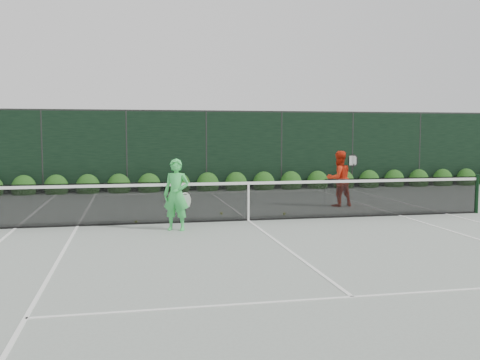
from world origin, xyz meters
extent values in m
plane|color=gray|center=(0.00, 0.00, 0.00)|extent=(80.00, 80.00, 0.00)
cylinder|color=black|center=(6.40, 0.00, 0.54)|extent=(0.10, 0.10, 1.07)
cube|color=black|center=(-4.20, 0.00, 0.51)|extent=(4.40, 0.01, 1.02)
cube|color=black|center=(0.00, 0.00, 0.48)|extent=(4.00, 0.01, 0.96)
cube|color=black|center=(4.20, 0.00, 0.51)|extent=(4.40, 0.01, 1.02)
cube|color=white|center=(0.00, 0.00, 0.94)|extent=(12.80, 0.03, 0.07)
cube|color=black|center=(0.00, 0.00, 0.02)|extent=(12.80, 0.02, 0.04)
cube|color=white|center=(0.00, 0.00, 0.46)|extent=(0.05, 0.03, 0.91)
imported|color=#3DD25A|center=(-1.87, -0.95, 0.81)|extent=(0.69, 0.59, 1.61)
torus|color=beige|center=(-1.67, -0.85, 0.65)|extent=(0.29, 0.14, 0.30)
cylinder|color=black|center=(-1.67, -0.85, 0.41)|extent=(0.10, 0.03, 0.30)
imported|color=red|center=(3.23, 2.07, 0.83)|extent=(0.91, 0.76, 1.66)
torus|color=black|center=(3.58, 1.87, 1.38)|extent=(0.27, 0.18, 0.30)
cylinder|color=black|center=(3.58, 1.87, 1.14)|extent=(0.10, 0.03, 0.30)
cube|color=white|center=(-5.49, 0.00, 0.01)|extent=(0.06, 23.77, 0.01)
cube|color=white|center=(5.49, 0.00, 0.01)|extent=(0.06, 23.77, 0.01)
cube|color=white|center=(-4.12, 0.00, 0.01)|extent=(0.06, 23.77, 0.01)
cube|color=white|center=(4.12, 0.00, 0.01)|extent=(0.06, 23.77, 0.01)
cube|color=white|center=(0.00, 11.88, 0.01)|extent=(11.03, 0.06, 0.01)
cube|color=white|center=(0.00, 6.40, 0.01)|extent=(8.23, 0.06, 0.01)
cube|color=white|center=(0.00, -6.40, 0.01)|extent=(8.23, 0.06, 0.01)
cube|color=white|center=(0.00, 0.00, 0.01)|extent=(0.06, 12.80, 0.01)
cube|color=black|center=(0.00, 7.50, 1.50)|extent=(32.00, 0.06, 3.00)
cube|color=#262826|center=(0.00, 7.50, 3.03)|extent=(32.00, 0.06, 0.06)
cylinder|color=#262826|center=(-6.00, 7.50, 1.50)|extent=(0.08, 0.08, 3.00)
cylinder|color=#262826|center=(-3.00, 7.50, 1.50)|extent=(0.08, 0.08, 3.00)
cylinder|color=#262826|center=(0.00, 7.50, 1.50)|extent=(0.08, 0.08, 3.00)
cylinder|color=#262826|center=(3.00, 7.50, 1.50)|extent=(0.08, 0.08, 3.00)
cylinder|color=#262826|center=(6.00, 7.50, 1.50)|extent=(0.08, 0.08, 3.00)
cylinder|color=#262826|center=(9.00, 7.50, 1.50)|extent=(0.08, 0.08, 3.00)
ellipsoid|color=#17370F|center=(-6.60, 7.15, 0.23)|extent=(0.86, 0.65, 0.94)
ellipsoid|color=#17370F|center=(-5.50, 7.15, 0.23)|extent=(0.86, 0.65, 0.94)
ellipsoid|color=#17370F|center=(-4.40, 7.15, 0.23)|extent=(0.86, 0.65, 0.94)
ellipsoid|color=#17370F|center=(-3.30, 7.15, 0.23)|extent=(0.86, 0.65, 0.94)
ellipsoid|color=#17370F|center=(-2.20, 7.15, 0.23)|extent=(0.86, 0.65, 0.94)
ellipsoid|color=#17370F|center=(-1.10, 7.15, 0.23)|extent=(0.86, 0.65, 0.94)
ellipsoid|color=#17370F|center=(0.00, 7.15, 0.23)|extent=(0.86, 0.65, 0.94)
ellipsoid|color=#17370F|center=(1.10, 7.15, 0.23)|extent=(0.86, 0.65, 0.94)
ellipsoid|color=#17370F|center=(2.20, 7.15, 0.23)|extent=(0.86, 0.65, 0.94)
ellipsoid|color=#17370F|center=(3.30, 7.15, 0.23)|extent=(0.86, 0.65, 0.94)
ellipsoid|color=#17370F|center=(4.40, 7.15, 0.23)|extent=(0.86, 0.65, 0.94)
ellipsoid|color=#17370F|center=(5.50, 7.15, 0.23)|extent=(0.86, 0.65, 0.94)
ellipsoid|color=#17370F|center=(6.60, 7.15, 0.23)|extent=(0.86, 0.65, 0.94)
ellipsoid|color=#17370F|center=(7.70, 7.15, 0.23)|extent=(0.86, 0.65, 0.94)
ellipsoid|color=#17370F|center=(8.80, 7.15, 0.23)|extent=(0.86, 0.65, 0.94)
ellipsoid|color=#17370F|center=(9.90, 7.15, 0.23)|extent=(0.86, 0.65, 0.94)
ellipsoid|color=#17370F|center=(11.00, 7.15, 0.23)|extent=(0.86, 0.65, 0.94)
sphere|color=#BFD32F|center=(-2.75, 0.21, 0.03)|extent=(0.07, 0.07, 0.07)
sphere|color=#BFD32F|center=(-0.49, 1.16, 0.03)|extent=(0.07, 0.07, 0.07)
sphere|color=#BFD32F|center=(1.14, 0.73, 0.03)|extent=(0.07, 0.07, 0.07)
camera|label=1|loc=(-2.87, -12.90, 2.18)|focal=40.00mm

